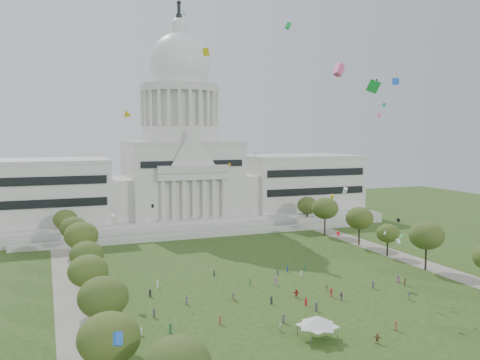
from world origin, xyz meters
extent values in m
plane|color=#2C4718|center=(0.00, 0.00, 0.00)|extent=(400.00, 400.00, 0.00)
cube|color=#BBBAB0|center=(0.00, 115.00, 2.00)|extent=(160.00, 60.00, 4.00)
cube|color=#BBBAB0|center=(0.00, 82.00, 1.00)|extent=(130.00, 3.00, 2.00)
cube|color=#BBBAB0|center=(0.00, 90.00, 2.50)|extent=(140.00, 3.00, 5.00)
cube|color=silver|center=(-55.00, 114.00, 15.00)|extent=(50.00, 34.00, 22.00)
cube|color=silver|center=(55.00, 114.00, 15.00)|extent=(50.00, 34.00, 22.00)
cube|color=silver|center=(-27.00, 112.00, 12.00)|extent=(12.00, 26.00, 16.00)
cube|color=silver|center=(27.00, 112.00, 12.00)|extent=(12.00, 26.00, 16.00)
cube|color=silver|center=(0.00, 114.00, 18.00)|extent=(44.00, 38.00, 28.00)
cube|color=silver|center=(0.00, 94.00, 21.20)|extent=(28.00, 3.00, 2.40)
cube|color=black|center=(-55.00, 96.80, 17.00)|extent=(46.00, 0.40, 11.00)
cube|color=black|center=(55.00, 96.80, 17.00)|extent=(46.00, 0.40, 11.00)
cylinder|color=silver|center=(0.00, 114.00, 37.40)|extent=(32.00, 32.00, 6.00)
cylinder|color=silver|center=(0.00, 114.00, 47.40)|extent=(28.00, 28.00, 14.00)
cylinder|color=#BBBAB0|center=(0.00, 114.00, 55.90)|extent=(32.40, 32.40, 3.00)
cylinder|color=silver|center=(0.00, 114.00, 61.40)|extent=(22.00, 22.00, 8.00)
ellipsoid|color=silver|center=(0.00, 114.00, 65.40)|extent=(25.00, 25.00, 26.20)
cylinder|color=silver|center=(0.00, 114.00, 78.90)|extent=(6.00, 6.00, 5.00)
ellipsoid|color=silver|center=(0.00, 114.00, 81.90)|extent=(6.40, 6.40, 5.12)
cylinder|color=black|center=(0.00, 114.00, 84.90)|extent=(2.40, 2.40, 2.00)
cylinder|color=black|center=(0.00, 114.00, 87.90)|extent=(1.40, 1.40, 4.50)
sphere|color=black|center=(0.00, 114.00, 90.40)|extent=(1.80, 1.80, 1.80)
cube|color=gray|center=(-48.00, 30.00, 0.02)|extent=(8.00, 160.00, 0.04)
cube|color=gray|center=(48.00, 30.00, 0.02)|extent=(8.00, 160.00, 0.04)
ellipsoid|color=#3C5019|center=(-45.26, -21.68, 8.97)|extent=(8.85, 8.85, 7.24)
cylinder|color=black|center=(-44.07, -2.96, 2.88)|extent=(0.56, 0.56, 5.75)
ellipsoid|color=#304617|center=(-44.07, -2.96, 8.97)|extent=(8.86, 8.86, 7.25)
cylinder|color=black|center=(-45.04, 17.30, 2.73)|extent=(0.56, 0.56, 5.47)
ellipsoid|color=#3A501A|center=(-45.04, 17.30, 8.53)|extent=(8.42, 8.42, 6.89)
cylinder|color=black|center=(44.17, 17.44, 3.10)|extent=(0.56, 0.56, 6.20)
ellipsoid|color=#3A4D1C|center=(44.17, 17.44, 9.68)|extent=(9.55, 9.55, 7.82)
cylinder|color=black|center=(-44.09, 33.92, 2.64)|extent=(0.56, 0.56, 5.27)
ellipsoid|color=#344B1A|center=(-44.09, 33.92, 8.23)|extent=(8.12, 8.12, 6.65)
cylinder|color=black|center=(44.40, 34.48, 2.28)|extent=(0.56, 0.56, 4.56)
ellipsoid|color=#3D5018|center=(44.40, 34.48, 7.11)|extent=(7.01, 7.01, 5.74)
cylinder|color=black|center=(-44.08, 52.42, 3.02)|extent=(0.56, 0.56, 6.03)
ellipsoid|color=#40521A|center=(-44.08, 52.42, 9.41)|extent=(9.29, 9.29, 7.60)
cylinder|color=black|center=(44.76, 50.04, 2.98)|extent=(0.56, 0.56, 5.97)
ellipsoid|color=#394916|center=(44.76, 50.04, 9.31)|extent=(9.19, 9.19, 7.52)
cylinder|color=black|center=(-45.22, 71.01, 2.70)|extent=(0.56, 0.56, 5.41)
ellipsoid|color=#314819|center=(-45.22, 71.01, 8.44)|extent=(8.33, 8.33, 6.81)
cylinder|color=black|center=(43.49, 70.19, 3.19)|extent=(0.56, 0.56, 6.37)
ellipsoid|color=#364C1B|center=(43.49, 70.19, 9.94)|extent=(9.82, 9.82, 8.03)
cylinder|color=black|center=(-46.87, 89.14, 2.66)|extent=(0.56, 0.56, 5.32)
ellipsoid|color=#3F5218|center=(-46.87, 89.14, 8.29)|extent=(8.19, 8.19, 6.70)
cylinder|color=black|center=(45.96, 88.13, 2.73)|extent=(0.56, 0.56, 5.47)
ellipsoid|color=#364616|center=(45.96, 88.13, 8.53)|extent=(8.42, 8.42, 6.89)
cylinder|color=#4C4C4C|center=(-10.09, -16.13, 1.19)|extent=(0.12, 0.12, 2.38)
cylinder|color=#4C4C4C|center=(-4.75, -16.13, 1.19)|extent=(0.12, 0.12, 2.38)
cylinder|color=#4C4C4C|center=(-10.09, -10.79, 1.19)|extent=(0.12, 0.12, 2.38)
cylinder|color=#4C4C4C|center=(-4.75, -10.79, 1.19)|extent=(0.12, 0.12, 2.38)
cube|color=white|center=(-7.42, -13.46, 2.48)|extent=(6.97, 6.97, 0.19)
pyramid|color=white|center=(-7.42, -13.46, 3.53)|extent=(9.76, 9.76, 1.91)
imported|color=#994C8C|center=(29.53, 10.53, 0.88)|extent=(0.98, 1.02, 1.76)
imported|color=olive|center=(29.40, 7.57, 0.97)|extent=(1.11, 0.94, 1.95)
imported|color=#B21E1E|center=(7.71, 6.74, 0.98)|extent=(0.69, 1.28, 1.95)
imported|color=#994C8C|center=(8.49, 3.68, 1.00)|extent=(0.88, 1.28, 2.00)
imported|color=#B21E1E|center=(-0.06, 8.93, 0.96)|extent=(1.88, 1.57, 1.93)
imported|color=olive|center=(8.58, -15.24, 0.98)|extent=(0.69, 1.00, 1.96)
imported|color=silver|center=(-12.18, -7.66, 0.79)|extent=(0.72, 0.68, 1.59)
imported|color=navy|center=(-13.96, 13.11, 0.83)|extent=(0.94, 0.76, 1.67)
imported|color=#4C4C51|center=(23.10, -1.43, 0.92)|extent=(1.31, 1.22, 1.83)
imported|color=olive|center=(9.32, 11.34, 0.70)|extent=(0.71, 0.92, 1.40)
imported|color=olive|center=(1.63, -19.00, 0.95)|extent=(1.78, 1.69, 1.90)
cube|color=silver|center=(-37.13, -0.32, 0.73)|extent=(0.42, 0.46, 1.46)
cube|color=#4C4C51|center=(-0.31, -0.58, 0.94)|extent=(0.56, 0.58, 1.88)
cube|color=#33723F|center=(13.14, 29.29, 0.94)|extent=(0.58, 0.52, 1.87)
cube|color=#4C4C51|center=(-24.77, 13.34, 0.93)|extent=(0.36, 0.52, 1.86)
cube|color=silver|center=(-28.22, 27.41, 0.95)|extent=(0.31, 0.50, 1.90)
cube|color=#33723F|center=(-31.78, -1.11, 0.96)|extent=(0.59, 0.56, 1.91)
cube|color=#26262B|center=(-12.08, 32.57, 0.73)|extent=(0.30, 0.42, 1.46)
cube|color=#4C4C51|center=(-38.55, 24.65, 0.85)|extent=(0.53, 0.50, 1.71)
cube|color=#B21E1E|center=(-0.64, 3.35, 0.85)|extent=(0.41, 0.52, 1.69)
cube|color=silver|center=(9.24, 24.03, 0.77)|extent=(0.48, 0.43, 1.53)
cube|color=navy|center=(7.69, 29.20, 0.82)|extent=(0.41, 0.50, 1.64)
cube|color=#4C4C51|center=(20.48, 8.40, 0.91)|extent=(0.57, 0.50, 1.81)
cube|color=#33723F|center=(-6.37, 21.56, 0.83)|extent=(0.32, 0.47, 1.66)
cube|color=olive|center=(-21.63, -0.45, 0.91)|extent=(0.49, 0.56, 1.82)
cube|color=#4C4C51|center=(-9.66, -3.98, 0.83)|extent=(0.51, 0.41, 1.67)
cube|color=olive|center=(-14.24, 11.96, 0.96)|extent=(0.48, 0.59, 1.92)
cube|color=#994C8C|center=(-0.38, 19.60, 0.97)|extent=(0.45, 0.58, 1.94)
cube|color=#4C4C51|center=(4.06, 27.73, 0.79)|extent=(0.36, 0.47, 1.57)
cube|color=#26262B|center=(-7.26, 6.90, 0.87)|extent=(0.33, 0.49, 1.74)
cube|color=#4C4C51|center=(-33.02, 8.12, 0.86)|extent=(0.54, 0.48, 1.72)
cube|color=#26262B|center=(-31.17, 21.65, 0.85)|extent=(0.53, 0.45, 1.69)
cube|color=#33723F|center=(-36.37, 22.29, 0.79)|extent=(0.34, 0.46, 1.58)
camera|label=1|loc=(-52.78, -91.94, 37.28)|focal=38.00mm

